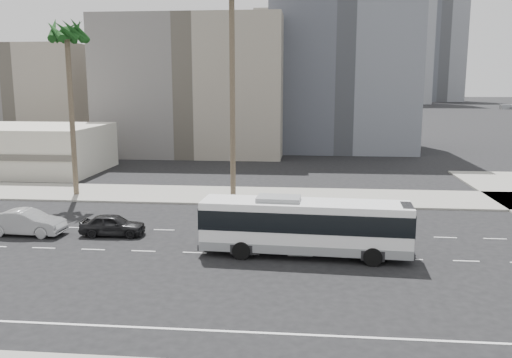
# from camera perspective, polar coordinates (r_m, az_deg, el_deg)

# --- Properties ---
(ground) EXTENTS (700.00, 700.00, 0.00)m
(ground) POSITION_cam_1_polar(r_m,az_deg,el_deg) (30.41, -0.98, -8.06)
(ground) COLOR black
(ground) RESTS_ON ground
(sidewalk_north) EXTENTS (120.00, 7.00, 0.15)m
(sidewalk_north) POSITION_cam_1_polar(r_m,az_deg,el_deg) (45.31, 1.24, -1.83)
(sidewalk_north) COLOR gray
(sidewalk_north) RESTS_ON ground
(commercial_low) EXTENTS (22.00, 12.16, 5.00)m
(commercial_low) POSITION_cam_1_polar(r_m,az_deg,el_deg) (64.40, -25.67, 2.95)
(commercial_low) COLOR beige
(commercial_low) RESTS_ON ground
(midrise_beige_west) EXTENTS (24.00, 18.00, 18.00)m
(midrise_beige_west) POSITION_cam_1_polar(r_m,az_deg,el_deg) (75.26, -6.28, 9.78)
(midrise_beige_west) COLOR slate
(midrise_beige_west) RESTS_ON ground
(midrise_gray_center) EXTENTS (20.00, 20.00, 26.00)m
(midrise_gray_center) POSITION_cam_1_polar(r_m,az_deg,el_deg) (80.89, 9.09, 12.57)
(midrise_gray_center) COLOR #50545D
(midrise_gray_center) RESTS_ON ground
(midrise_beige_far) EXTENTS (18.00, 16.00, 15.00)m
(midrise_beige_far) POSITION_cam_1_polar(r_m,az_deg,el_deg) (88.89, -22.39, 8.17)
(midrise_beige_far) COLOR slate
(midrise_beige_far) RESTS_ON ground
(civic_tower) EXTENTS (42.00, 42.00, 129.00)m
(civic_tower) POSITION_cam_1_polar(r_m,az_deg,el_deg) (280.26, 4.61, 16.23)
(civic_tower) COLOR #B6AD9A
(civic_tower) RESTS_ON ground
(highrise_right) EXTENTS (26.00, 26.00, 70.00)m
(highrise_right) POSITION_cam_1_polar(r_m,az_deg,el_deg) (263.25, 15.19, 15.46)
(highrise_right) COLOR slate
(highrise_right) RESTS_ON ground
(highrise_far) EXTENTS (22.00, 22.00, 60.00)m
(highrise_far) POSITION_cam_1_polar(r_m,az_deg,el_deg) (296.99, 19.06, 13.66)
(highrise_far) COLOR slate
(highrise_far) RESTS_ON ground
(city_bus) EXTENTS (11.72, 3.24, 3.33)m
(city_bus) POSITION_cam_1_polar(r_m,az_deg,el_deg) (29.91, 5.25, -4.92)
(city_bus) COLOR white
(city_bus) RESTS_ON ground
(car_a) EXTENTS (1.80, 4.13, 1.39)m
(car_a) POSITION_cam_1_polar(r_m,az_deg,el_deg) (35.07, -15.06, -4.75)
(car_a) COLOR black
(car_a) RESTS_ON ground
(car_b) EXTENTS (1.93, 4.95, 1.61)m
(car_b) POSITION_cam_1_polar(r_m,az_deg,el_deg) (37.00, -23.30, -4.29)
(car_b) COLOR #9B9B9D
(car_b) RESTS_ON ground
(palm_mid) EXTENTS (4.76, 4.76, 14.72)m
(palm_mid) POSITION_cam_1_polar(r_m,az_deg,el_deg) (47.50, -19.56, 14.13)
(palm_mid) COLOR brown
(palm_mid) RESTS_ON ground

